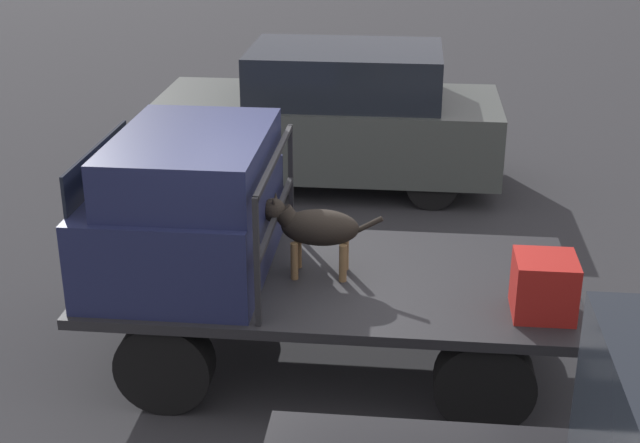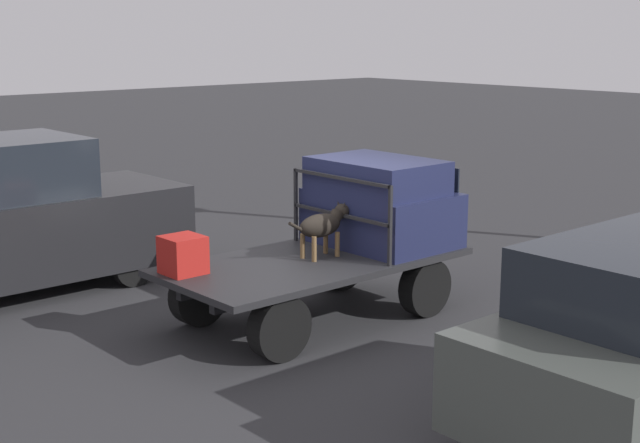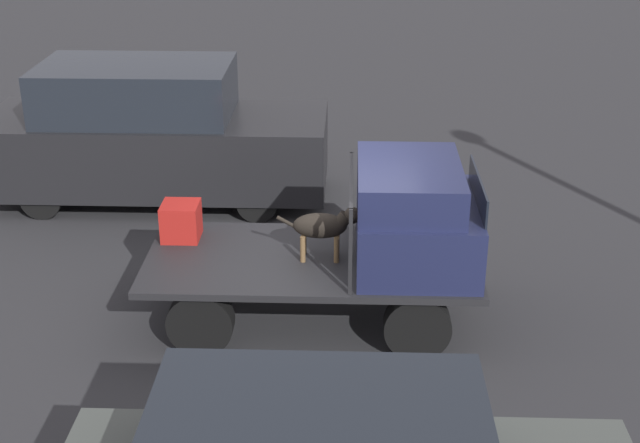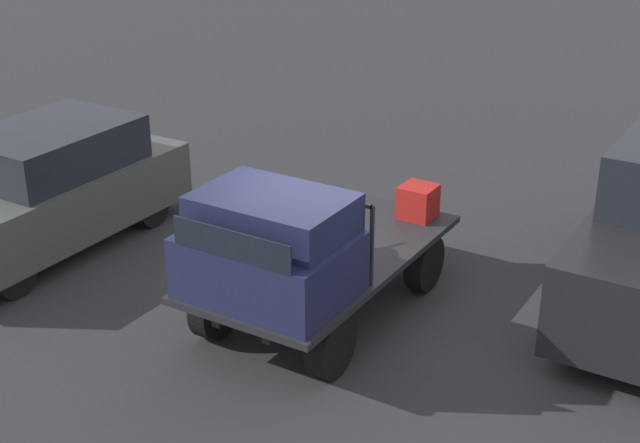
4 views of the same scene
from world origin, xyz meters
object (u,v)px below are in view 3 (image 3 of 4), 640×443
at_px(dog, 325,225).
at_px(cargo_crate, 181,221).
at_px(flatbed_truck, 312,274).
at_px(parked_pickup_far, 152,135).

relative_size(dog, cargo_crate, 2.25).
distance_m(flatbed_truck, parked_pickup_far, 4.48).
bearing_deg(dog, cargo_crate, 167.49).
xyz_separation_m(cargo_crate, parked_pickup_far, (-1.01, 3.16, 0.02)).
bearing_deg(flatbed_truck, parked_pickup_far, 125.33).
relative_size(flatbed_truck, cargo_crate, 8.64).
distance_m(dog, cargo_crate, 1.80).
xyz_separation_m(flatbed_truck, parked_pickup_far, (-2.58, 3.64, 0.45)).
xyz_separation_m(flatbed_truck, dog, (0.16, -0.01, 0.62)).
xyz_separation_m(dog, cargo_crate, (-1.73, 0.48, -0.18)).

